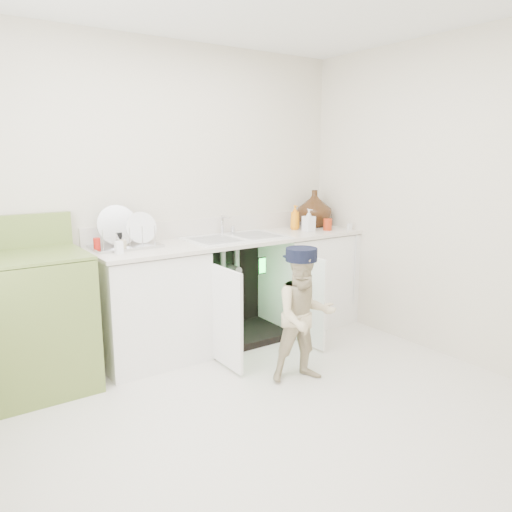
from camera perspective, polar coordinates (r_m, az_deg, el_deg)
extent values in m
plane|color=beige|center=(3.30, 1.09, -17.45)|extent=(3.50, 3.50, 0.00)
cube|color=beige|center=(4.21, -10.95, 6.58)|extent=(3.50, 2.50, 0.02)
cube|color=beige|center=(4.18, 21.15, 5.98)|extent=(2.50, 3.00, 0.02)
cube|color=white|center=(4.00, -12.04, -5.73)|extent=(0.80, 0.60, 0.86)
cube|color=white|center=(4.81, 5.81, -2.57)|extent=(0.80, 0.60, 0.86)
cube|color=black|center=(4.57, -4.09, -3.30)|extent=(0.80, 0.06, 0.86)
cube|color=black|center=(4.47, -2.22, -9.00)|extent=(0.80, 0.60, 0.06)
cylinder|color=gray|center=(4.39, -3.74, -3.65)|extent=(0.05, 0.05, 0.70)
cylinder|color=gray|center=(4.46, -2.20, -3.39)|extent=(0.05, 0.05, 0.70)
cylinder|color=gray|center=(4.34, -2.64, -1.49)|extent=(0.07, 0.18, 0.07)
cube|color=white|center=(3.75, -3.32, -7.13)|extent=(0.03, 0.40, 0.76)
cube|color=white|center=(4.20, 6.07, -5.10)|extent=(0.02, 0.40, 0.76)
cube|color=beige|center=(4.25, -2.31, 1.86)|extent=(2.44, 0.64, 0.03)
cube|color=beige|center=(4.48, -4.32, 3.51)|extent=(2.44, 0.02, 0.15)
cube|color=white|center=(4.25, -2.31, 2.00)|extent=(0.85, 0.55, 0.02)
cube|color=gray|center=(4.14, -4.71, 1.86)|extent=(0.34, 0.40, 0.01)
cube|color=gray|center=(4.36, -0.04, 2.38)|extent=(0.34, 0.40, 0.01)
cylinder|color=silver|center=(4.42, -3.86, 3.60)|extent=(0.03, 0.03, 0.17)
cylinder|color=silver|center=(4.36, -3.47, 4.49)|extent=(0.02, 0.14, 0.02)
cylinder|color=silver|center=(4.48, -2.64, 3.08)|extent=(0.04, 0.04, 0.06)
cylinder|color=silver|center=(4.78, 11.26, -1.34)|extent=(0.01, 0.01, 0.70)
cube|color=silver|center=(4.78, 10.66, 3.30)|extent=(0.04, 0.02, 0.06)
cube|color=silver|center=(3.95, -14.70, 1.11)|extent=(0.50, 0.34, 0.02)
cylinder|color=silver|center=(3.94, -15.48, 2.38)|extent=(0.31, 0.11, 0.30)
cylinder|color=white|center=(3.98, -12.95, 2.44)|extent=(0.25, 0.06, 0.24)
cylinder|color=silver|center=(3.78, -17.10, 1.83)|extent=(0.01, 0.01, 0.15)
cylinder|color=silver|center=(3.81, -15.66, 1.98)|extent=(0.01, 0.01, 0.15)
cylinder|color=silver|center=(3.84, -14.25, 2.14)|extent=(0.01, 0.01, 0.15)
cylinder|color=silver|center=(3.88, -12.86, 2.29)|extent=(0.01, 0.01, 0.15)
cylinder|color=silver|center=(3.91, -11.49, 2.44)|extent=(0.01, 0.01, 0.15)
imported|color=#4B2215|center=(4.93, 6.68, 5.41)|extent=(0.34, 0.34, 0.36)
imported|color=orange|center=(4.73, 4.48, 4.42)|extent=(0.09, 0.09, 0.23)
imported|color=silver|center=(4.63, 6.05, 4.10)|extent=(0.09, 0.10, 0.21)
cylinder|color=#AC2D0E|center=(4.71, 8.19, 3.58)|extent=(0.08, 0.08, 0.11)
cylinder|color=#AC170E|center=(3.83, -17.71, 1.24)|extent=(0.05, 0.05, 0.10)
cylinder|color=tan|center=(3.81, -15.00, 1.18)|extent=(0.06, 0.06, 0.08)
cylinder|color=black|center=(3.93, -15.32, 1.76)|extent=(0.04, 0.04, 0.12)
cube|color=white|center=(3.70, -15.40, 0.93)|extent=(0.05, 0.05, 0.09)
cube|color=olive|center=(3.74, -24.36, -7.24)|extent=(0.76, 0.65, 0.92)
cube|color=olive|center=(3.62, -24.98, -0.05)|extent=(0.76, 0.65, 0.02)
cube|color=olive|center=(3.88, -25.88, 2.47)|extent=(0.76, 0.06, 0.24)
cylinder|color=black|center=(3.50, -21.45, -0.22)|extent=(0.17, 0.17, 0.02)
cylinder|color=silver|center=(3.50, -21.46, -0.03)|extent=(0.20, 0.20, 0.01)
cylinder|color=black|center=(3.81, -22.58, 0.59)|extent=(0.17, 0.17, 0.02)
cylinder|color=silver|center=(3.81, -22.60, 0.77)|extent=(0.20, 0.20, 0.01)
imported|color=beige|center=(3.57, 5.56, -6.88)|extent=(0.55, 0.49, 0.95)
cylinder|color=black|center=(3.45, 5.71, 0.15)|extent=(0.28, 0.28, 0.09)
cube|color=black|center=(3.55, 5.09, -0.10)|extent=(0.19, 0.14, 0.01)
cube|color=black|center=(4.02, 0.67, -1.09)|extent=(0.07, 0.01, 0.14)
cube|color=#26F23F|center=(4.01, 0.73, -1.11)|extent=(0.06, 0.00, 0.12)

